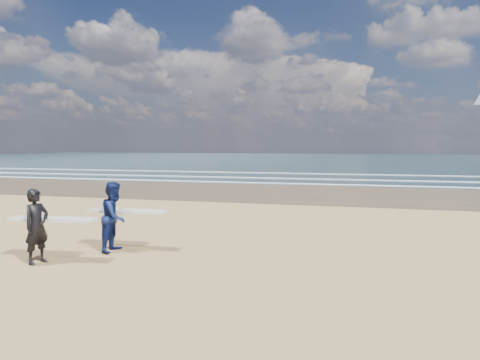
# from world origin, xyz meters

# --- Properties ---
(ocean) EXTENTS (220.00, 100.00, 0.02)m
(ocean) POSITION_xyz_m (20.00, 72.00, 0.01)
(ocean) COLOR #182E34
(ocean) RESTS_ON ground
(surfer_near) EXTENTS (2.25, 1.12, 1.88)m
(surfer_near) POSITION_xyz_m (-0.94, 0.18, 0.96)
(surfer_near) COLOR black
(surfer_near) RESTS_ON ground
(surfer_far) EXTENTS (2.23, 1.16, 1.95)m
(surfer_far) POSITION_xyz_m (0.28, 1.76, 0.98)
(surfer_far) COLOR #0C1847
(surfer_far) RESTS_ON ground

